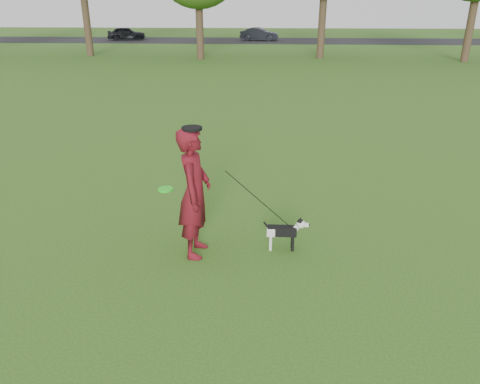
# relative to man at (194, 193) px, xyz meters

# --- Properties ---
(ground) EXTENTS (120.00, 120.00, 0.00)m
(ground) POSITION_rel_man_xyz_m (0.69, -0.05, -1.03)
(ground) COLOR #285116
(ground) RESTS_ON ground
(road) EXTENTS (120.00, 7.00, 0.02)m
(road) POSITION_rel_man_xyz_m (0.69, 39.95, -1.02)
(road) COLOR black
(road) RESTS_ON ground
(man) EXTENTS (0.54, 0.78, 2.07)m
(man) POSITION_rel_man_xyz_m (0.00, 0.00, 0.00)
(man) COLOR #560C13
(man) RESTS_ON ground
(dog) EXTENTS (0.75, 0.15, 0.57)m
(dog) POSITION_rel_man_xyz_m (1.42, 0.18, -0.69)
(dog) COLOR black
(dog) RESTS_ON ground
(car_left) EXTENTS (3.78, 2.21, 1.21)m
(car_left) POSITION_rel_man_xyz_m (-12.36, 39.95, -0.41)
(car_left) COLOR black
(car_left) RESTS_ON road
(car_mid) EXTENTS (3.66, 1.56, 1.17)m
(car_mid) POSITION_rel_man_xyz_m (0.36, 39.95, -0.43)
(car_mid) COLOR black
(car_mid) RESTS_ON road
(man_held_items) EXTENTS (2.06, 0.41, 1.70)m
(man_held_items) POSITION_rel_man_xyz_m (0.99, 0.05, -0.11)
(man_held_items) COLOR #24E11C
(man_held_items) RESTS_ON ground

